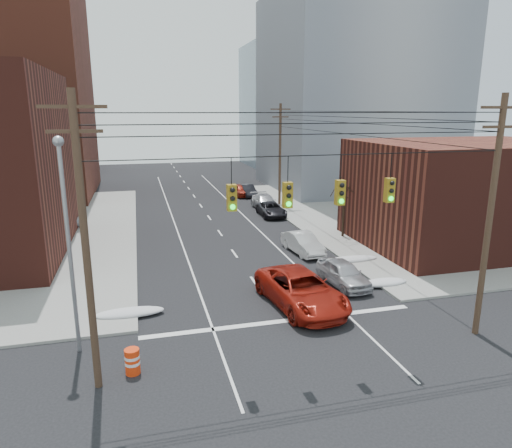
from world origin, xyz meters
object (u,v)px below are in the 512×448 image
lot_car_a (14,249)px  construction_barrel (132,361)px  lot_car_b (55,219)px  lot_car_d (18,230)px  parked_car_b (303,243)px  parked_car_f (248,191)px  parked_car_c (271,209)px  parked_car_d (265,202)px  parked_car_a (343,273)px  red_pickup (301,290)px  parked_car_e (242,190)px

lot_car_a → construction_barrel: lot_car_a is taller
lot_car_b → lot_car_d: size_ratio=1.38×
parked_car_b → parked_car_f: parked_car_b is taller
parked_car_c → parked_car_d: 3.38m
parked_car_f → lot_car_a: lot_car_a is taller
parked_car_a → parked_car_d: parked_car_d is taller
lot_car_b → lot_car_d: 3.91m
red_pickup → parked_car_c: bearing=70.3°
parked_car_a → lot_car_b: (-19.04, 19.04, 0.11)m
red_pickup → lot_car_d: (-17.86, 18.15, -0.14)m
parked_car_d → lot_car_d: size_ratio=1.41×
parked_car_a → parked_car_f: (1.35, 30.07, -0.05)m
parked_car_b → lot_car_a: 20.36m
parked_car_a → parked_car_c: size_ratio=0.90×
parked_car_c → parked_car_d: bearing=86.7°
parked_car_b → construction_barrel: 18.05m
parked_car_c → construction_barrel: parked_car_c is taller
red_pickup → parked_car_d: (4.86, 24.50, -0.17)m
parked_car_d → lot_car_a: lot_car_a is taller
parked_car_f → construction_barrel: bearing=-111.4°
parked_car_c → lot_car_a: (-21.31, -9.15, 0.24)m
parked_car_e → construction_barrel: parked_car_e is taller
red_pickup → lot_car_a: 20.57m
parked_car_d → lot_car_a: size_ratio=1.13×
lot_car_d → parked_car_c: bearing=-97.2°
parked_car_e → parked_car_d: bearing=-85.1°
parked_car_c → parked_car_d: parked_car_d is taller
parked_car_f → parked_car_b: bearing=-94.7°
lot_car_a → construction_barrel: bearing=-164.1°
parked_car_d → parked_car_f: (0.00, 7.80, -0.06)m
lot_car_b → construction_barrel: bearing=-163.3°
parked_car_a → construction_barrel: size_ratio=4.20×
parked_car_b → parked_car_e: bearing=81.9°
red_pickup → construction_barrel: bearing=-160.6°
parked_car_c → parked_car_f: (0.27, 11.17, 0.02)m
parked_car_c → parked_car_e: size_ratio=1.13×
parked_car_a → parked_car_f: size_ratio=1.04×
red_pickup → parked_car_f: size_ratio=1.56×
parked_car_b → parked_car_e: size_ratio=1.04×
parked_car_b → lot_car_b: bearing=140.6°
parked_car_b → parked_car_c: parked_car_b is taller
lot_car_b → lot_car_d: bearing=145.3°
parked_car_f → lot_car_b: size_ratio=0.83×
red_pickup → lot_car_b: red_pickup is taller
parked_car_c → lot_car_a: lot_car_a is taller
red_pickup → parked_car_b: size_ratio=1.47×
red_pickup → lot_car_b: bearing=118.7°
lot_car_a → construction_barrel: 18.24m
lot_car_a → parked_car_f: bearing=-56.7°
parked_car_e → parked_car_f: size_ratio=1.02×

